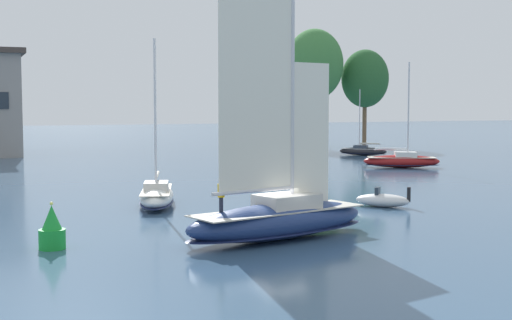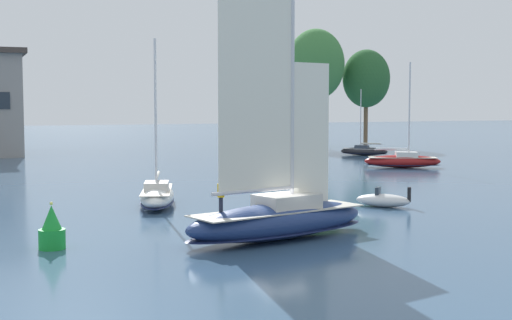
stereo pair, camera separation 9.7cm
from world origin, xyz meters
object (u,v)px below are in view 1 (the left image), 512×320
(sailboat_main, at_px, (279,216))
(sailboat_moored_mid_channel, at_px, (402,161))
(sailboat_moored_near_marina, at_px, (272,157))
(channel_buoy, at_px, (52,230))
(motor_tender, at_px, (383,200))
(sailboat_moored_far_slip, at_px, (157,195))
(tree_shore_left, at_px, (365,79))
(sailboat_moored_outer_mooring, at_px, (363,151))
(tree_shore_center, at_px, (314,65))

(sailboat_main, relative_size, sailboat_moored_mid_channel, 1.34)
(sailboat_moored_near_marina, height_order, channel_buoy, sailboat_moored_near_marina)
(motor_tender, height_order, channel_buoy, channel_buoy)
(sailboat_moored_far_slip, height_order, channel_buoy, sailboat_moored_far_slip)
(tree_shore_left, xyz_separation_m, sailboat_moored_outer_mooring, (-10.20, -16.65, -10.16))
(motor_tender, xyz_separation_m, channel_buoy, (-21.85, -5.89, 0.44))
(sailboat_moored_mid_channel, distance_m, sailboat_moored_far_slip, 36.18)
(tree_shore_center, height_order, sailboat_main, tree_shore_center)
(sailboat_moored_mid_channel, bearing_deg, sailboat_moored_near_marina, 135.26)
(tree_shore_left, xyz_separation_m, sailboat_moored_far_slip, (-47.22, -52.09, -10.01))
(sailboat_main, bearing_deg, sailboat_moored_mid_channel, 47.95)
(sailboat_moored_outer_mooring, distance_m, motor_tender, 47.61)
(sailboat_moored_far_slip, xyz_separation_m, channel_buoy, (-8.09, -11.99, 0.14))
(sailboat_main, bearing_deg, sailboat_moored_far_slip, 101.49)
(tree_shore_left, distance_m, tree_shore_center, 9.04)
(sailboat_moored_far_slip, relative_size, channel_buoy, 4.94)
(sailboat_moored_mid_channel, relative_size, sailboat_moored_outer_mooring, 1.28)
(sailboat_moored_near_marina, xyz_separation_m, sailboat_moored_outer_mooring, (16.22, 6.96, -0.17))
(tree_shore_center, relative_size, sailboat_moored_outer_mooring, 2.10)
(tree_shore_left, relative_size, sailboat_moored_outer_mooring, 1.76)
(sailboat_main, distance_m, sailboat_moored_near_marina, 45.89)
(tree_shore_left, xyz_separation_m, channel_buoy, (-55.31, -64.08, -9.87))
(sailboat_main, height_order, sailboat_moored_near_marina, sailboat_main)
(motor_tender, bearing_deg, sailboat_moored_far_slip, 156.08)
(sailboat_main, height_order, sailboat_moored_mid_channel, sailboat_main)
(sailboat_moored_near_marina, relative_size, motor_tender, 2.51)
(sailboat_moored_mid_channel, bearing_deg, sailboat_main, -132.05)
(tree_shore_left, bearing_deg, sailboat_moored_near_marina, -138.20)
(sailboat_moored_near_marina, bearing_deg, sailboat_moored_mid_channel, -44.74)
(sailboat_moored_near_marina, xyz_separation_m, channel_buoy, (-28.90, -40.47, 0.13))
(tree_shore_center, distance_m, channel_buoy, 80.34)
(sailboat_moored_far_slip, distance_m, motor_tender, 15.06)
(motor_tender, relative_size, channel_buoy, 1.60)
(motor_tender, bearing_deg, sailboat_moored_near_marina, 78.48)
(sailboat_main, xyz_separation_m, channel_buoy, (-10.88, 1.73, -0.28))
(sailboat_moored_far_slip, bearing_deg, channel_buoy, -124.00)
(sailboat_moored_far_slip, relative_size, sailboat_moored_outer_mooring, 1.26)
(tree_shore_left, relative_size, sailboat_moored_mid_channel, 1.37)
(sailboat_moored_outer_mooring, bearing_deg, sailboat_moored_near_marina, -156.77)
(tree_shore_center, height_order, sailboat_moored_far_slip, tree_shore_center)
(sailboat_moored_near_marina, height_order, sailboat_moored_far_slip, sailboat_moored_far_slip)
(sailboat_moored_far_slip, bearing_deg, sailboat_moored_near_marina, 53.84)
(sailboat_moored_outer_mooring, bearing_deg, sailboat_moored_far_slip, -136.26)
(sailboat_moored_mid_channel, xyz_separation_m, channel_buoy, (-39.48, -29.98, 0.13))
(sailboat_main, distance_m, channel_buoy, 11.02)
(tree_shore_left, height_order, sailboat_moored_mid_channel, tree_shore_left)
(tree_shore_center, distance_m, sailboat_moored_outer_mooring, 20.97)
(sailboat_main, bearing_deg, sailboat_moored_near_marina, 66.88)
(sailboat_main, relative_size, channel_buoy, 6.71)
(tree_shore_center, relative_size, motor_tender, 5.13)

